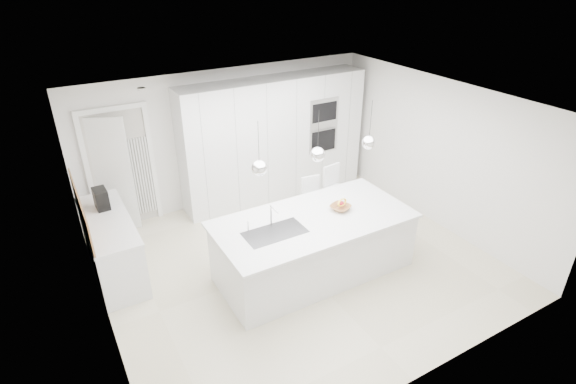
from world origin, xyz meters
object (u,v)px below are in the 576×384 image
fruit_bowl (340,208)px  espresso_machine (101,199)px  bar_stool_left (314,207)px  bar_stool_right (335,197)px  island_base (314,248)px

fruit_bowl → espresso_machine: espresso_machine is taller
fruit_bowl → espresso_machine: 3.51m
bar_stool_left → bar_stool_right: 0.47m
island_base → fruit_bowl: size_ratio=9.73×
fruit_bowl → bar_stool_left: bar_stool_left is taller
island_base → bar_stool_right: size_ratio=2.57×
fruit_bowl → bar_stool_left: (0.08, 0.82, -0.42)m
island_base → bar_stool_right: bar_stool_right is taller
espresso_machine → bar_stool_left: 3.28m
island_base → fruit_bowl: fruit_bowl is taller
bar_stool_right → fruit_bowl: bearing=-130.6°
fruit_bowl → espresso_machine: bearing=149.1°
espresso_machine → bar_stool_right: (3.56, -0.92, -0.51)m
fruit_bowl → bar_stool_left: bearing=84.4°
espresso_machine → bar_stool_left: bearing=-19.8°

